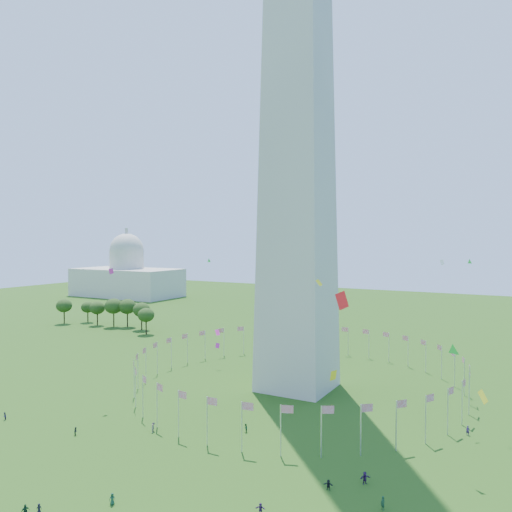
# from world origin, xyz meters

# --- Properties ---
(ground) EXTENTS (600.00, 600.00, 0.00)m
(ground) POSITION_xyz_m (0.00, 0.00, 0.00)
(ground) COLOR #1F4510
(ground) RESTS_ON ground
(washington_monument) EXTENTS (16.80, 16.80, 169.00)m
(washington_monument) POSITION_xyz_m (0.00, 50.00, 84.50)
(washington_monument) COLOR beige
(washington_monument) RESTS_ON ground
(flag_ring) EXTENTS (80.24, 80.24, 9.00)m
(flag_ring) POSITION_xyz_m (-0.00, 50.00, 4.50)
(flag_ring) COLOR silver
(flag_ring) RESTS_ON ground
(capitol_building) EXTENTS (70.00, 35.00, 46.00)m
(capitol_building) POSITION_xyz_m (-180.00, 180.00, 23.00)
(capitol_building) COLOR beige
(capitol_building) RESTS_ON ground
(crowd) EXTENTS (96.43, 74.82, 1.99)m
(crowd) POSITION_xyz_m (13.61, -3.53, 0.87)
(crowd) COLOR slate
(crowd) RESTS_ON ground
(kites_aloft) EXTENTS (85.11, 76.17, 29.24)m
(kites_aloft) POSITION_xyz_m (15.92, 22.93, 18.79)
(kites_aloft) COLOR green
(kites_aloft) RESTS_ON ground
(tree_line_west) EXTENTS (55.08, 15.80, 11.93)m
(tree_line_west) POSITION_xyz_m (-104.14, 91.06, 5.46)
(tree_line_west) COLOR #30521B
(tree_line_west) RESTS_ON ground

